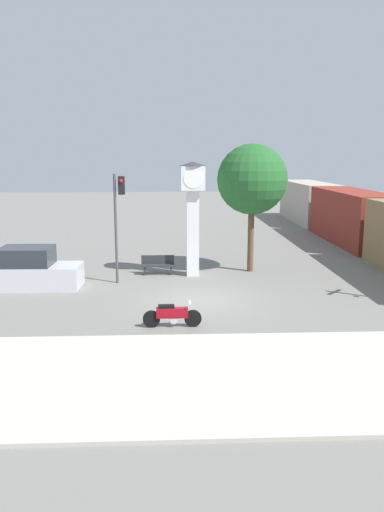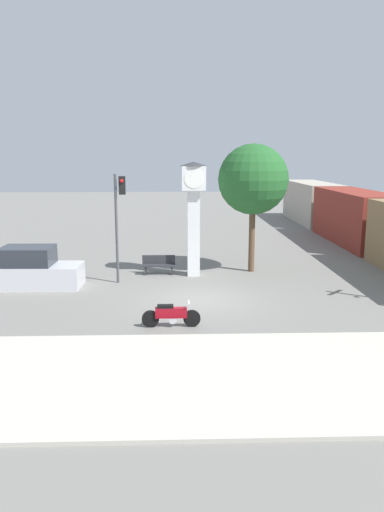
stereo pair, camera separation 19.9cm
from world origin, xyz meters
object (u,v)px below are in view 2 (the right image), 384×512
Objects in this scene: bench at (159,264)px; freight_train at (355,217)px; street_tree at (253,180)px; traffic_light at (119,210)px; clock_tower at (194,201)px; parked_car at (32,270)px; motorcycle at (171,315)px.

freight_train is at bearing 34.09° from bench.
street_tree reaches higher than bench.
street_tree is (6.27, 2.06, 1.20)m from traffic_light.
clock_tower is 14.21m from freight_train.
clock_tower is at bearing 21.30° from traffic_light.
parked_car is at bearing -164.73° from clock_tower.
freight_train is 7.37× the size of parked_car.
traffic_light is 1.16× the size of parked_car.
traffic_light is (-3.36, -1.31, -0.23)m from clock_tower.
street_tree is at bearing -134.90° from freight_train.
traffic_light is 0.78× the size of street_tree.
clock_tower is 3.38× the size of bench.
motorcycle is 7.68m from bench.
street_tree reaches higher than traffic_light.
motorcycle is at bearing -69.02° from traffic_light.
bench is at bearing -174.02° from street_tree.
parked_car is (-10.09, -2.71, -3.78)m from street_tree.
bench is at bearing 170.86° from clock_tower.
clock_tower is 3.16m from street_tree.
motorcycle is 20.22m from freight_train.
street_tree reaches higher than motorcycle.
traffic_light is at bearing 10.87° from parked_car.
traffic_light is at bearing 110.67° from motorcycle.
motorcycle is 9.93m from street_tree.
parked_car reaches higher than bench.
motorcycle is 8.20m from parked_car.
freight_train is at bearing 53.21° from motorcycle.
traffic_light is 3.66m from bench.
clock_tower reaches higher than bench.
freight_train is 15.34m from bench.
traffic_light is (-14.33, -10.15, 1.64)m from freight_train.
clock_tower is at bearing -9.14° from bench.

